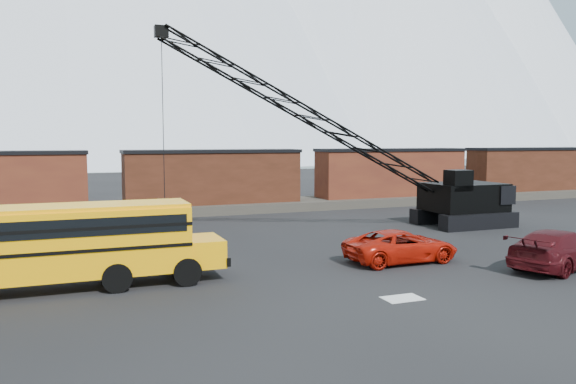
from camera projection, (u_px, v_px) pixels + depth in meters
name	position (u px, v px, depth m)	size (l,w,h in m)	color
ground	(339.00, 275.00, 23.47)	(160.00, 160.00, 0.00)	black
gravel_berm	(214.00, 207.00, 43.85)	(120.00, 5.00, 0.70)	#444038
boxcar_mid	(213.00, 177.00, 43.62)	(13.70, 3.10, 4.17)	#4A2114
boxcar_east_near	(391.00, 172.00, 49.40)	(13.70, 3.10, 4.17)	#491D15
boxcar_east_far	(532.00, 169.00, 55.18)	(13.70, 3.10, 4.17)	#4A2114
snow_patch	(402.00, 298.00, 19.93)	(1.40, 0.90, 0.02)	silver
school_bus	(62.00, 243.00, 20.97)	(11.65, 2.65, 3.19)	#FFA805
red_pickup	(401.00, 246.00, 25.88)	(2.46, 5.34, 1.48)	#B41608
maroon_suv	(559.00, 249.00, 24.56)	(2.39, 5.89, 1.71)	#400B10
crawler_crane	(345.00, 135.00, 33.45)	(22.63, 4.20, 11.72)	black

